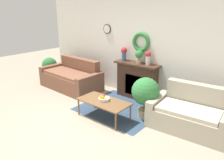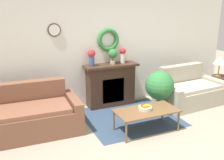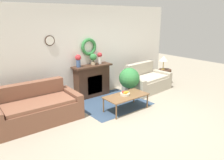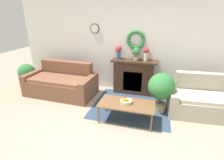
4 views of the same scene
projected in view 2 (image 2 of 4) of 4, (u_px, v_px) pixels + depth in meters
name	position (u px, v px, depth m)	size (l,w,h in m)	color
ground_plane	(159.00, 153.00, 4.19)	(16.00, 16.00, 0.00)	#9E937F
floor_rug	(130.00, 117.00, 5.49)	(1.86, 1.69, 0.01)	#334760
wall_back	(103.00, 46.00, 5.91)	(6.80, 0.16, 2.70)	white
fireplace	(111.00, 85.00, 6.02)	(1.23, 0.41, 0.98)	#42281C
couch_left	(26.00, 116.00, 4.77)	(1.95, 1.03, 0.88)	brown
loveseat_right	(189.00, 91.00, 6.16)	(1.61, 0.99, 0.88)	#B2A893
coffee_table	(146.00, 112.00, 4.82)	(1.16, 0.59, 0.41)	brown
fruit_bowl	(145.00, 107.00, 4.80)	(0.25, 0.25, 0.12)	beige
side_table_by_loveseat	(220.00, 86.00, 6.68)	(0.46, 0.46, 0.52)	#42281C
table_lamp	(220.00, 61.00, 6.51)	(0.32, 0.32, 0.50)	#B28E42
vase_on_mantel_left	(92.00, 56.00, 5.65)	(0.17, 0.17, 0.36)	#3D5684
vase_on_mantel_right	(123.00, 54.00, 5.94)	(0.15, 0.15, 0.35)	silver
potted_plant_on_mantel	(113.00, 55.00, 5.82)	(0.21, 0.21, 0.34)	tan
potted_plant_floor_by_loveseat	(159.00, 87.00, 5.56)	(0.61, 0.61, 0.93)	tan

